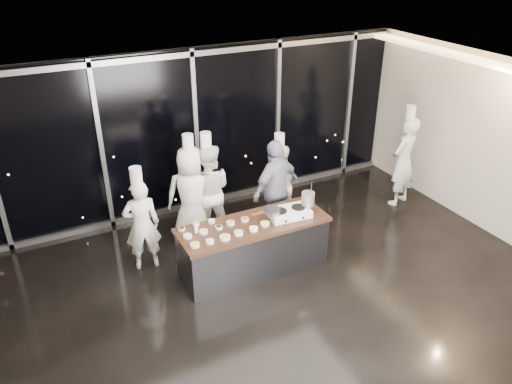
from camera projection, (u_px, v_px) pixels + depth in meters
ground at (279, 300)px, 7.69m from camera, size 9.00×9.00×0.00m
room_shell at (294, 166)px, 6.72m from camera, size 9.02×7.02×3.21m
window_wall at (195, 132)px, 9.66m from camera, size 8.90×0.11×3.20m
demo_counter at (253, 246)px, 8.19m from camera, size 2.46×0.86×0.90m
stove at (289, 213)px, 8.16m from camera, size 0.71×0.48×0.14m
frying_pan at (271, 210)px, 8.02m from camera, size 0.52×0.32×0.05m
stock_pot at (308, 199)px, 8.19m from camera, size 0.24×0.24×0.22m
prep_bowls at (221, 231)px, 7.74m from camera, size 1.37×0.71×0.05m
squeeze_bottle at (196, 227)px, 7.69m from camera, size 0.06×0.06×0.21m
chef_far_left at (142, 224)px, 8.11m from camera, size 0.63×0.46×1.83m
chef_left at (191, 195)px, 8.81m from camera, size 1.04×0.87×2.05m
chef_center at (208, 191)px, 8.96m from camera, size 1.05×0.94×2.02m
guest at (276, 189)px, 8.99m from camera, size 1.18×0.77×1.86m
chef_right at (278, 184)px, 9.44m from camera, size 0.92×0.81×1.82m
chef_side at (403, 161)px, 10.04m from camera, size 0.79×0.64×2.10m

